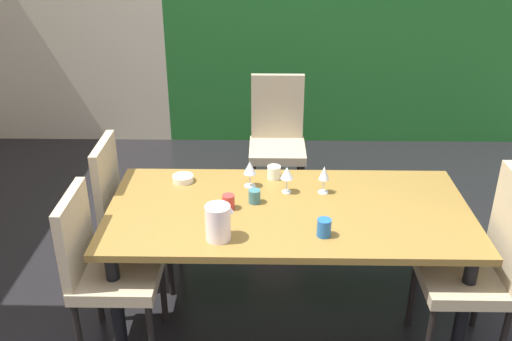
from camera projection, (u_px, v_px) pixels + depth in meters
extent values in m
cube|color=black|center=(234.00, 329.00, 3.35)|extent=(5.61, 5.89, 0.02)
cube|color=beige|center=(59.00, 14.00, 5.42)|extent=(2.01, 0.10, 2.55)
cube|color=#1F6223|center=(353.00, 15.00, 5.38)|extent=(3.60, 0.10, 2.55)
cube|color=olive|center=(289.00, 211.00, 3.21)|extent=(2.04, 0.98, 0.04)
cylinder|color=black|center=(145.00, 227.00, 3.73)|extent=(0.07, 0.07, 0.67)
cylinder|color=black|center=(426.00, 229.00, 3.70)|extent=(0.07, 0.07, 0.67)
cylinder|color=black|center=(117.00, 304.00, 3.03)|extent=(0.07, 0.07, 0.67)
cylinder|color=black|center=(464.00, 308.00, 3.00)|extent=(0.07, 0.07, 0.67)
cube|color=tan|center=(462.00, 279.00, 3.00)|extent=(0.44, 0.44, 0.07)
cube|color=tan|center=(511.00, 231.00, 2.87)|extent=(0.05, 0.42, 0.60)
cylinder|color=black|center=(429.00, 341.00, 2.95)|extent=(0.04, 0.04, 0.43)
cylinder|color=black|center=(412.00, 294.00, 3.29)|extent=(0.04, 0.04, 0.43)
cylinder|color=black|center=(478.00, 295.00, 3.28)|extent=(0.04, 0.04, 0.43)
cube|color=tan|center=(277.00, 151.00, 4.51)|extent=(0.44, 0.44, 0.07)
cube|color=tan|center=(277.00, 109.00, 4.57)|extent=(0.42, 0.05, 0.56)
cylinder|color=black|center=(301.00, 190.00, 4.45)|extent=(0.04, 0.04, 0.43)
cylinder|color=black|center=(253.00, 190.00, 4.45)|extent=(0.04, 0.04, 0.43)
cylinder|color=black|center=(299.00, 169.00, 4.79)|extent=(0.04, 0.04, 0.43)
cylinder|color=black|center=(254.00, 169.00, 4.79)|extent=(0.04, 0.04, 0.43)
cube|color=tan|center=(119.00, 276.00, 3.03)|extent=(0.44, 0.44, 0.07)
cube|color=tan|center=(75.00, 237.00, 2.93)|extent=(0.05, 0.42, 0.48)
cylinder|color=black|center=(163.00, 292.00, 3.31)|extent=(0.04, 0.04, 0.43)
cylinder|color=black|center=(151.00, 338.00, 2.97)|extent=(0.04, 0.04, 0.43)
cylinder|color=black|center=(98.00, 291.00, 3.32)|extent=(0.04, 0.04, 0.43)
cylinder|color=black|center=(79.00, 337.00, 2.97)|extent=(0.04, 0.04, 0.43)
cube|color=tan|center=(142.00, 215.00, 3.61)|extent=(0.44, 0.44, 0.07)
cube|color=tan|center=(106.00, 180.00, 3.50)|extent=(0.05, 0.42, 0.49)
cylinder|color=black|center=(179.00, 233.00, 3.89)|extent=(0.04, 0.04, 0.43)
cylinder|color=black|center=(170.00, 265.00, 3.54)|extent=(0.04, 0.04, 0.43)
cylinder|color=black|center=(123.00, 232.00, 3.89)|extent=(0.04, 0.04, 0.43)
cylinder|color=black|center=(109.00, 265.00, 3.55)|extent=(0.04, 0.04, 0.43)
cylinder|color=silver|center=(323.00, 192.00, 3.36)|extent=(0.06, 0.06, 0.00)
cylinder|color=silver|center=(323.00, 186.00, 3.34)|extent=(0.01, 0.01, 0.08)
cone|color=silver|center=(324.00, 173.00, 3.31)|extent=(0.06, 0.06, 0.08)
cylinder|color=silver|center=(250.00, 186.00, 3.44)|extent=(0.07, 0.07, 0.00)
cylinder|color=silver|center=(250.00, 179.00, 3.42)|extent=(0.01, 0.01, 0.08)
cone|color=silver|center=(250.00, 168.00, 3.38)|extent=(0.08, 0.08, 0.08)
cylinder|color=silver|center=(286.00, 192.00, 3.37)|extent=(0.06, 0.06, 0.00)
cylinder|color=silver|center=(287.00, 185.00, 3.35)|extent=(0.01, 0.01, 0.09)
cone|color=silver|center=(287.00, 173.00, 3.31)|extent=(0.08, 0.08, 0.07)
cylinder|color=beige|center=(183.00, 178.00, 3.49)|extent=(0.13, 0.13, 0.04)
cylinder|color=white|center=(274.00, 172.00, 3.52)|extent=(0.08, 0.08, 0.08)
cylinder|color=#386D70|center=(254.00, 196.00, 3.24)|extent=(0.07, 0.07, 0.08)
cylinder|color=#BF3430|center=(228.00, 202.00, 3.18)|extent=(0.07, 0.07, 0.08)
cylinder|color=#205A9F|center=(324.00, 228.00, 2.92)|extent=(0.07, 0.07, 0.10)
cylinder|color=white|center=(218.00, 223.00, 2.87)|extent=(0.13, 0.13, 0.19)
cone|color=white|center=(229.00, 209.00, 2.84)|extent=(0.05, 0.05, 0.03)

